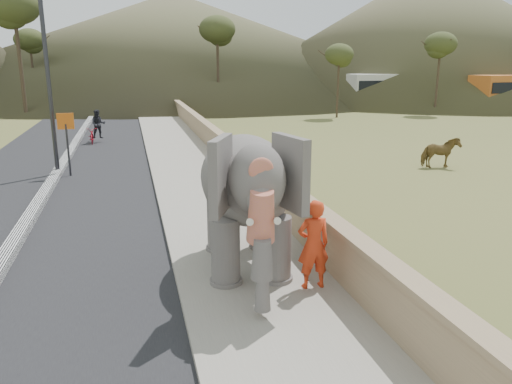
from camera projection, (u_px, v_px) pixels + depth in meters
ground at (266, 305)px, 8.99m from camera, size 160.00×160.00×0.00m
road at (50, 188)px, 17.17m from camera, size 7.00×120.00×0.03m
median at (50, 186)px, 17.15m from camera, size 0.35×120.00×0.22m
walkway at (195, 179)px, 18.34m from camera, size 3.00×120.00×0.15m
parapet at (238, 164)px, 18.61m from camera, size 0.30×120.00×1.10m
lamppost at (54, 44)px, 18.14m from camera, size 1.76×0.36×8.00m
signboard at (67, 133)px, 18.62m from camera, size 0.60×0.08×2.40m
cow at (440, 153)px, 20.36m from camera, size 1.55×0.79×1.27m
distant_car at (380, 101)px, 45.37m from camera, size 4.48×2.49×1.44m
bus_white at (405, 91)px, 47.52m from camera, size 11.06×2.78×3.10m
hill_right at (429, 31)px, 64.25m from camera, size 56.00×56.00×16.00m
hill_far at (174, 42)px, 74.02m from camera, size 80.00×80.00×14.00m
elephant_and_man at (247, 199)px, 10.08m from camera, size 2.46×4.12×2.85m
motorcyclist at (95, 130)px, 26.56m from camera, size 1.05×1.64×1.78m
trees at (134, 63)px, 33.05m from camera, size 48.32×43.64×9.88m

